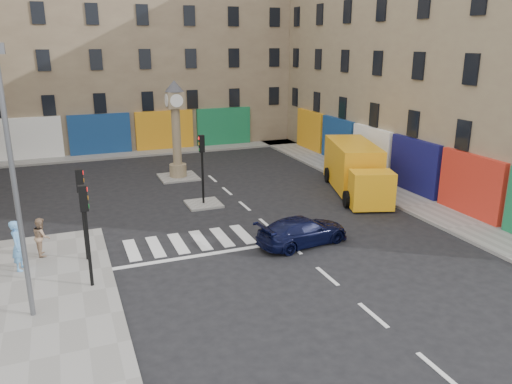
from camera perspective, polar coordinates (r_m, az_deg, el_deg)
ground at (r=20.82m, az=5.43°, el=-7.29°), size 120.00×120.00×0.00m
sidewalk_left at (r=17.24m, az=-26.88°, el=-14.36°), size 7.00×16.00×0.15m
sidewalk_right at (r=33.13m, az=11.11°, el=1.80°), size 2.60×30.00×0.15m
sidewalk_far at (r=40.26m, az=-14.28°, el=4.24°), size 32.00×2.40×0.15m
island_near at (r=27.12m, az=-6.01°, el=-1.36°), size 1.80×1.80×0.12m
island_far at (r=32.71m, az=-8.87°, el=1.70°), size 2.40×2.40×0.12m
building_right at (r=35.87m, az=20.69°, el=15.02°), size 10.00×30.00×16.00m
building_far at (r=45.13m, az=-16.12°, el=16.21°), size 32.00×10.00×17.00m
traffic_light_left_near at (r=18.06m, az=-18.90°, el=-3.04°), size 0.28×0.22×3.70m
traffic_light_left_far at (r=20.35m, az=-19.29°, el=-0.88°), size 0.28×0.22×3.70m
traffic_light_island at (r=26.44m, az=-6.18°, el=3.85°), size 0.28×0.22×3.70m
lamp_post at (r=16.17m, az=-26.04°, el=1.92°), size 0.50×0.25×8.30m
clock_pillar at (r=31.99m, az=-9.14°, el=7.74°), size 1.20×1.20×6.10m
navy_sedan at (r=21.77m, az=5.36°, el=-4.45°), size 4.43×2.38×1.22m
yellow_van at (r=29.64m, az=11.29°, el=2.61°), size 4.47×7.90×2.76m
pedestrian_blue at (r=20.87m, az=-25.52°, el=-5.52°), size 0.65×0.82×1.96m
pedestrian_tan at (r=21.97m, az=-23.31°, el=-4.70°), size 0.67×0.82×1.57m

